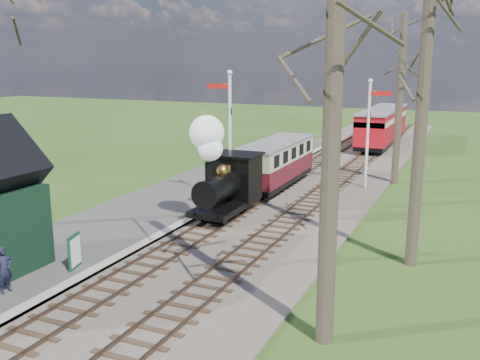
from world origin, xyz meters
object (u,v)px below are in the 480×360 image
at_px(semaphore_near, 229,129).
at_px(semaphore_far, 370,126).
at_px(red_carriage_a, 376,130).
at_px(red_carriage_b, 388,122).
at_px(coach, 276,161).
at_px(sign_board, 75,251).
at_px(locomotive, 225,173).
at_px(person, 4,270).

xyz_separation_m(semaphore_near, semaphore_far, (5.14, 6.00, -0.27)).
bearing_deg(semaphore_far, red_carriage_a, 98.38).
xyz_separation_m(semaphore_near, red_carriage_b, (3.37, 23.53, -2.00)).
bearing_deg(semaphore_near, semaphore_far, 49.40).
relative_size(coach, red_carriage_b, 1.25).
bearing_deg(sign_board, semaphore_near, 83.49).
bearing_deg(sign_board, locomotive, 75.91).
height_order(red_carriage_a, red_carriage_b, same).
bearing_deg(red_carriage_a, semaphore_near, -100.58).
height_order(coach, sign_board, coach).
relative_size(semaphore_near, semaphore_far, 1.09).
xyz_separation_m(locomotive, red_carriage_b, (2.61, 25.52, -0.40)).
xyz_separation_m(locomotive, sign_board, (-1.80, -7.18, -1.28)).
relative_size(locomotive, red_carriage_b, 0.78).
relative_size(red_carriage_b, sign_board, 5.14).
relative_size(semaphore_far, sign_board, 5.26).
xyz_separation_m(semaphore_near, locomotive, (0.76, -1.99, -1.60)).
bearing_deg(semaphore_far, semaphore_near, -130.60).
xyz_separation_m(red_carriage_a, person, (-4.97, -29.44, -0.74)).
bearing_deg(red_carriage_b, locomotive, -95.84).
relative_size(coach, sign_board, 6.43).
distance_m(locomotive, sign_board, 7.51).
xyz_separation_m(coach, sign_board, (-1.81, -13.24, -0.74)).
xyz_separation_m(locomotive, red_carriage_a, (2.61, 20.02, -0.40)).
height_order(semaphore_near, sign_board, semaphore_near).
bearing_deg(red_carriage_b, semaphore_near, -98.15).
bearing_deg(locomotive, person, -104.04).
xyz_separation_m(semaphore_far, person, (-6.74, -17.41, -2.47)).
relative_size(locomotive, person, 3.22).
bearing_deg(person, coach, -3.90).
bearing_deg(sign_board, semaphore_far, 67.80).
xyz_separation_m(semaphore_far, coach, (-4.37, -1.92, -1.87)).
bearing_deg(red_carriage_a, semaphore_far, -81.62).
bearing_deg(semaphore_far, sign_board, -112.20).
relative_size(semaphore_near, locomotive, 1.42).
xyz_separation_m(semaphore_far, red_carriage_a, (-1.77, 12.03, -1.73)).
bearing_deg(semaphore_near, red_carriage_b, 81.85).
distance_m(red_carriage_a, red_carriage_b, 5.50).
bearing_deg(semaphore_far, red_carriage_b, 95.78).
xyz_separation_m(semaphore_near, sign_board, (-1.05, -9.17, -2.88)).
relative_size(semaphore_far, red_carriage_a, 1.02).
relative_size(semaphore_near, red_carriage_b, 1.11).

